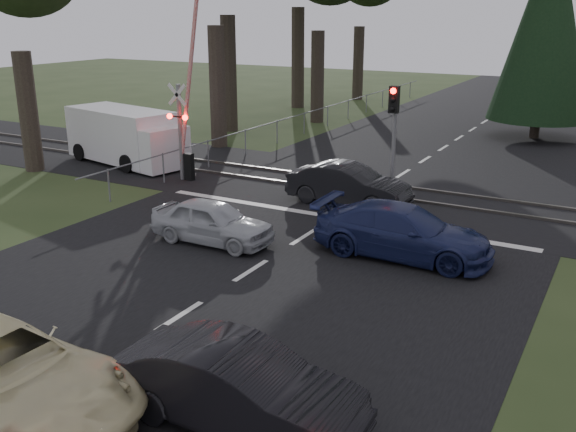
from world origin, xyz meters
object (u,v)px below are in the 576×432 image
Objects in this scene: traffic_signal_center at (393,124)px; dark_car_far at (349,185)px; blue_sedan at (403,232)px; crossing_signal at (185,129)px; dark_hatchback at (238,387)px; silver_car at (212,222)px; white_van at (128,137)px.

dark_car_far is (-1.20, -0.91, -2.09)m from traffic_signal_center.
crossing_signal is at bearing 68.95° from blue_sedan.
dark_hatchback is at bearing -179.26° from blue_sedan.
blue_sedan is at bearing -73.43° from silver_car.
dark_car_far is at bearing -20.10° from silver_car.
traffic_signal_center is 0.64× the size of white_van.
silver_car is 5.48m from blue_sedan.
blue_sedan is (-0.21, 8.59, 0.02)m from dark_hatchback.
crossing_signal is at bearing 42.57° from silver_car.
blue_sedan is at bearing -137.20° from dark_car_far.
traffic_signal_center is 0.83× the size of blue_sedan.
traffic_signal_center reaches higher than dark_hatchback.
crossing_signal is 1.64× the size of dark_hatchback.
traffic_signal_center is 12.38m from white_van.
white_van is (-12.28, 0.20, -1.60)m from traffic_signal_center.
traffic_signal_center is 7.42m from silver_car.
white_van is (-14.59, 13.54, 0.51)m from dark_hatchback.
blue_sedan is (10.38, -3.86, -1.34)m from crossing_signal.
white_van is (-11.08, 1.11, 0.50)m from dark_car_far.
traffic_signal_center reaches higher than dark_car_far.
dark_car_far reaches higher than silver_car.
dark_car_far reaches higher than dark_hatchback.
crossing_signal is 7.20m from dark_car_far.
blue_sedan is (2.11, -4.75, -2.09)m from traffic_signal_center.
dark_hatchback is at bearing -49.61° from crossing_signal.
dark_car_far is (-3.51, 12.43, 0.01)m from dark_hatchback.
silver_car is (-3.13, -6.37, -2.17)m from traffic_signal_center.
crossing_signal reaches higher than traffic_signal_center.
dark_hatchback is 0.86× the size of blue_sedan.
white_van reaches higher than blue_sedan.
dark_car_far is (1.93, 5.46, 0.08)m from silver_car.
blue_sedan reaches higher than silver_car.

